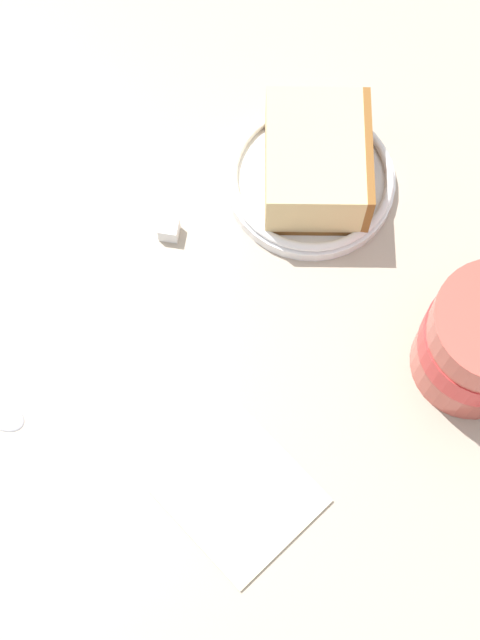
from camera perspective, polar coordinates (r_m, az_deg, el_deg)
ground_plane at (r=74.16cm, az=-0.10°, el=2.29°), size 134.16×134.16×3.21cm
small_plate at (r=75.61cm, az=4.35°, el=8.55°), size 13.56×13.56×1.82cm
cake_slice at (r=73.18cm, az=4.72°, el=9.63°), size 11.57×12.56×5.22cm
folded_napkin at (r=67.39cm, az=0.05°, el=-10.69°), size 11.62×11.87×0.60cm
sugar_cube at (r=73.71cm, az=-4.36°, el=5.53°), size 2.08×2.08×1.50cm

